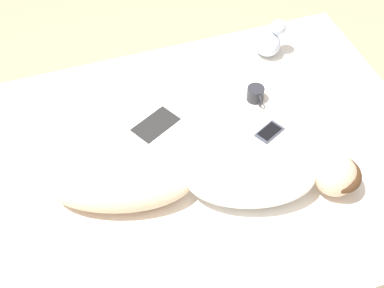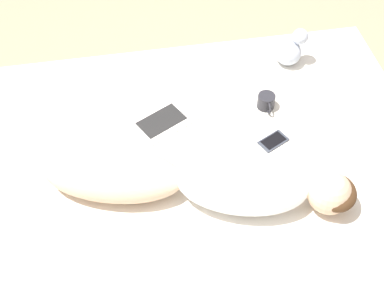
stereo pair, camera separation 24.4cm
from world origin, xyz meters
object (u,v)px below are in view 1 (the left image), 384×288
Objects in this scene: person at (210,180)px; open_magazine at (142,115)px; coffee_mug at (256,94)px; cell_phone at (269,132)px.

open_magazine is at bearing -147.59° from person.
person is 0.63m from coffee_mug.
coffee_mug is 0.23m from cell_phone.
person is 0.57m from open_magazine.
coffee_mug is at bearing 154.58° from person.
open_magazine and cell_phone have the same top height.
open_magazine is at bearing -145.82° from cell_phone.
coffee_mug is at bearing 54.52° from open_magazine.
open_magazine is at bearing -97.42° from coffee_mug.
cell_phone is (0.23, -0.02, -0.03)m from coffee_mug.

